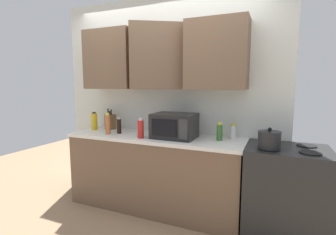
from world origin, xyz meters
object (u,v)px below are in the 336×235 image
bottle_red_sauce (141,129)px  bottle_spice_jar (108,124)px  kettle (269,140)px  bottle_yellow_mustard (94,121)px  microwave (174,126)px  bottle_green_oil (220,132)px  stove_range (285,192)px  knife_block (110,122)px  bottle_white_jar (233,131)px  bottle_soy_dark (119,126)px

bottle_red_sauce → bottle_spice_jar: bearing=174.5°
kettle → bottle_spice_jar: bottle_spice_jar is taller
kettle → bottle_yellow_mustard: size_ratio=0.86×
microwave → bottle_red_sauce: size_ratio=2.08×
bottle_spice_jar → kettle: bearing=-0.5°
kettle → bottle_yellow_mustard: 2.21m
bottle_green_oil → kettle: bearing=-22.1°
stove_range → bottle_red_sauce: bearing=-173.6°
bottle_green_oil → bottle_spice_jar: size_ratio=0.75×
kettle → knife_block: size_ratio=0.72×
microwave → bottle_white_jar: bearing=21.6°
kettle → stove_range: bearing=39.5°
microwave → bottle_white_jar: microwave is taller
stove_range → bottle_yellow_mustard: bearing=178.3°
microwave → bottle_soy_dark: bearing=-177.6°
bottle_white_jar → bottle_soy_dark: bearing=-168.5°
microwave → bottle_green_oil: bearing=7.5°
bottle_soy_dark → bottle_spice_jar: bottle_spice_jar is taller
kettle → bottle_yellow_mustard: bearing=174.5°
bottle_green_oil → bottle_red_sauce: (-0.85, -0.23, 0.01)m
knife_block → bottle_yellow_mustard: 0.21m
kettle → bottle_red_sauce: (-1.35, -0.03, 0.01)m
microwave → bottle_red_sauce: 0.38m
bottle_green_oil → bottle_red_sauce: bearing=-164.5°
bottle_spice_jar → knife_block: bearing=121.6°
stove_range → kettle: bearing=-140.5°
stove_range → kettle: (-0.17, -0.14, 0.54)m
microwave → bottle_yellow_mustard: size_ratio=2.03×
bottle_red_sauce → bottle_white_jar: 1.05m
kettle → bottle_soy_dark: size_ratio=0.99×
stove_range → bottle_red_sauce: bottle_red_sauce is taller
stove_range → knife_block: size_ratio=3.22×
bottle_red_sauce → bottle_spice_jar: size_ratio=0.88×
bottle_green_oil → bottle_yellow_mustard: 1.70m
kettle → bottle_white_jar: size_ratio=1.22×
knife_block → bottle_white_jar: (1.63, 0.06, -0.03)m
microwave → bottle_green_oil: size_ratio=2.44×
bottle_green_oil → bottle_spice_jar: bottle_spice_jar is taller
bottle_red_sauce → bottle_yellow_mustard: size_ratio=0.97×
microwave → kettle: bearing=-7.8°
bottle_red_sauce → bottle_white_jar: size_ratio=1.39×
knife_block → bottle_soy_dark: (0.29, -0.21, -0.01)m
bottle_soy_dark → bottle_red_sauce: bottle_red_sauce is taller
bottle_spice_jar → stove_range: bearing=3.5°
microwave → bottle_white_jar: 0.67m
bottle_red_sauce → bottle_spice_jar: 0.49m
bottle_green_oil → bottle_red_sauce: bottle_red_sauce is taller
bottle_yellow_mustard → bottle_white_jar: size_ratio=1.42×
stove_range → bottle_white_jar: bottle_white_jar is taller
stove_range → bottle_green_oil: bearing=174.5°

